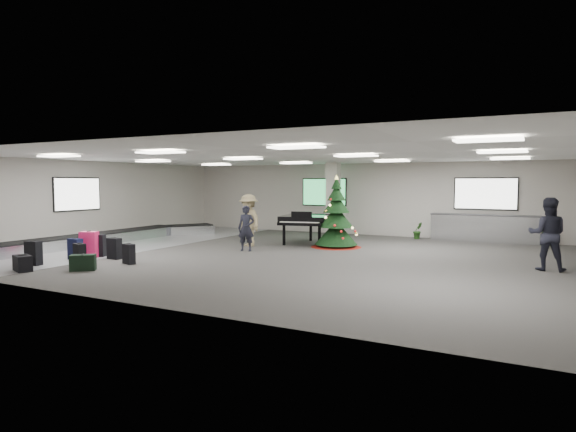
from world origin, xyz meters
The scene contains 20 objects.
ground centered at (0.00, 0.00, 0.00)m, with size 18.00×18.00×0.00m, color #3A3735.
room_envelope centered at (-0.38, 0.67, 2.33)m, with size 18.02×14.02×3.21m.
baggage_carousel centered at (-7.84, -0.08, 0.21)m, with size 2.28×9.71×0.43m.
service_counter centered at (5.00, 6.65, 0.55)m, with size 4.05×0.65×1.08m.
suitcase_0 centered at (-5.77, -5.09, 0.35)m, with size 0.47×0.29×0.71m.
suitcase_1 centered at (-4.50, -4.58, 0.32)m, with size 0.46×0.33×0.66m.
pink_suitcase centered at (-5.55, -3.37, 0.41)m, with size 0.59×0.46×0.84m.
suitcase_3 centered at (-4.63, -3.21, 0.32)m, with size 0.44×0.25×0.67m.
navy_suitcase centered at (-5.58, -3.86, 0.32)m, with size 0.43×0.26×0.66m.
green_duffel centered at (-3.87, -4.99, 0.21)m, with size 0.69×0.65×0.45m.
suitcase_7 centered at (-3.57, -3.66, 0.29)m, with size 0.44×0.31×0.60m.
suitcase_8 centered at (-5.49, -3.11, 0.35)m, with size 0.55×0.45×0.73m.
black_duffel centered at (-5.23, -5.78, 0.21)m, with size 0.72×0.55×0.44m.
christmas_tree centered at (0.39, 2.49, 0.90)m, with size 1.84×1.84×2.63m.
grand_piano centered at (-1.03, 2.93, 0.91)m, with size 2.13×2.53×1.27m.
traveler_a centered at (-1.97, 0.14, 0.78)m, with size 0.57×0.37×1.56m, color black.
traveler_b centered at (-2.56, 1.23, 0.96)m, with size 1.24×0.71×1.91m, color #8D7C57.
traveler_bench centered at (7.12, 0.73, 0.98)m, with size 0.95×0.74×1.95m, color black.
potted_plant_left centered at (2.48, 6.37, 0.35)m, with size 0.39×0.31×0.71m, color #143812.
potted_plant_right centered at (7.16, 6.46, 0.41)m, with size 0.46×0.46×0.81m, color #143812.
Camera 1 is at (6.85, -13.74, 2.35)m, focal length 30.00 mm.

